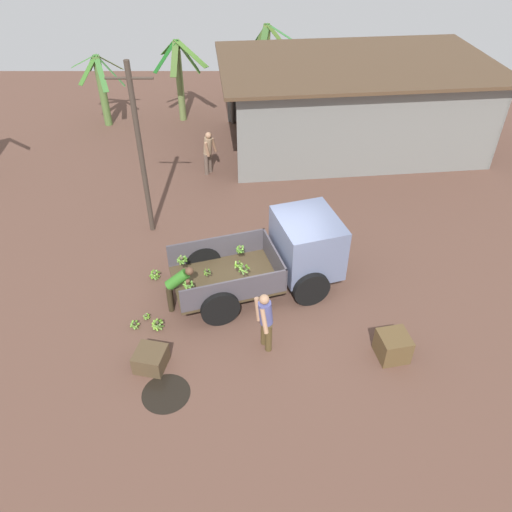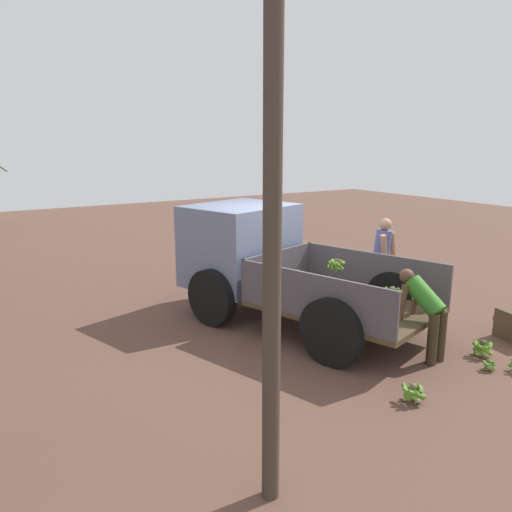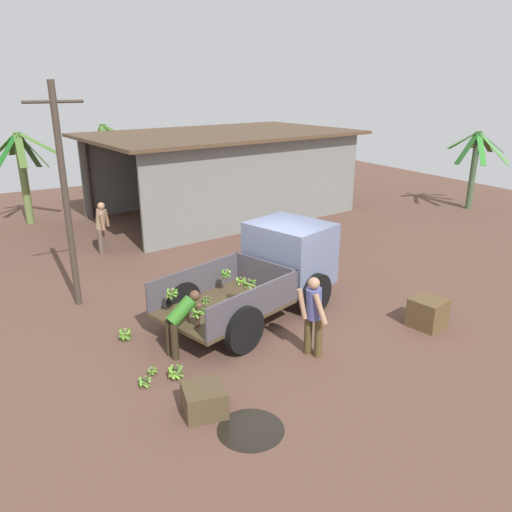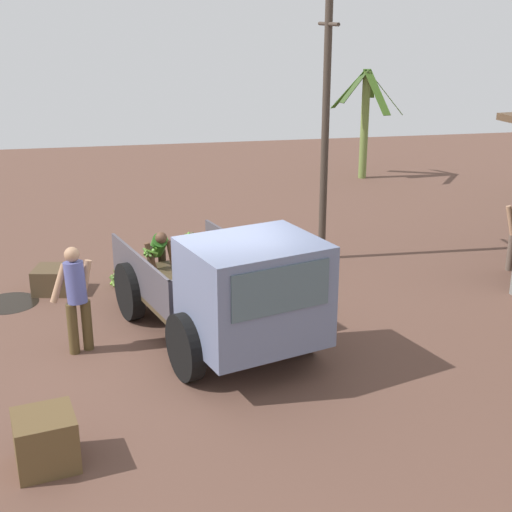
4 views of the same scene
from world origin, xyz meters
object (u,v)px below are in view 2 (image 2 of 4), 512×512
person_foreground_visitor (382,256)px  banana_bunch_on_ground_2 (490,365)px  wooden_crate_1 (301,256)px  person_worker_loading (425,308)px  banana_bunch_on_ground_1 (482,348)px  utility_pole (273,193)px  banana_bunch_on_ground_3 (413,392)px  cargo_truck (259,258)px

person_foreground_visitor → banana_bunch_on_ground_2: size_ratio=8.35×
person_foreground_visitor → banana_bunch_on_ground_2: 3.20m
banana_bunch_on_ground_2 → wooden_crate_1: size_ratio=0.29×
person_worker_loading → banana_bunch_on_ground_1: bearing=-127.6°
utility_pole → banana_bunch_on_ground_3: (0.45, -2.35, -2.54)m
person_worker_loading → wooden_crate_1: (5.10, -1.62, -0.43)m
banana_bunch_on_ground_1 → person_worker_loading: bearing=60.0°
person_foreground_visitor → wooden_crate_1: 3.00m
banana_bunch_on_ground_1 → banana_bunch_on_ground_3: (-0.37, 1.89, -0.00)m
utility_pole → banana_bunch_on_ground_1: (0.82, -4.23, -2.54)m
wooden_crate_1 → person_worker_loading: bearing=162.4°
utility_pole → banana_bunch_on_ground_1: 5.01m
banana_bunch_on_ground_1 → banana_bunch_on_ground_2: banana_bunch_on_ground_1 is taller
banana_bunch_on_ground_3 → utility_pole: bearing=100.9°
person_foreground_visitor → wooden_crate_1: person_foreground_visitor is taller
person_foreground_visitor → person_worker_loading: size_ratio=1.32×
person_worker_loading → banana_bunch_on_ground_2: (-0.78, -0.44, -0.66)m
banana_bunch_on_ground_2 → person_foreground_visitor: bearing=-17.1°
banana_bunch_on_ground_3 → banana_bunch_on_ground_2: bearing=-88.7°
banana_bunch_on_ground_3 → wooden_crate_1: size_ratio=0.45×
utility_pole → banana_bunch_on_ground_1: bearing=-79.0°
cargo_truck → utility_pole: 5.08m
utility_pole → banana_bunch_on_ground_3: bearing=-79.1°
person_worker_loading → banana_bunch_on_ground_2: bearing=-157.9°
person_foreground_visitor → utility_pole: bearing=-80.5°
banana_bunch_on_ground_2 → wooden_crate_1: 6.00m
person_worker_loading → banana_bunch_on_ground_2: 1.11m
utility_pole → person_worker_loading: 4.17m
cargo_truck → person_worker_loading: cargo_truck is taller
banana_bunch_on_ground_1 → utility_pole: bearing=101.0°
banana_bunch_on_ground_1 → banana_bunch_on_ground_3: banana_bunch_on_ground_1 is taller
person_worker_loading → banana_bunch_on_ground_3: size_ratio=4.13×
banana_bunch_on_ground_1 → banana_bunch_on_ground_2: 0.47m
person_foreground_visitor → banana_bunch_on_ground_3: size_ratio=5.43×
banana_bunch_on_ground_3 → banana_bunch_on_ground_1: bearing=-78.8°
person_foreground_visitor → banana_bunch_on_ground_3: 3.96m
person_foreground_visitor → wooden_crate_1: bearing=148.7°
utility_pole → wooden_crate_1: utility_pole is taller
person_worker_loading → utility_pole: bearing=102.5°
cargo_truck → utility_pole: (-4.13, 2.47, 1.63)m
banana_bunch_on_ground_2 → wooden_crate_1: bearing=-11.3°
utility_pole → banana_bunch_on_ground_2: utility_pole is taller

